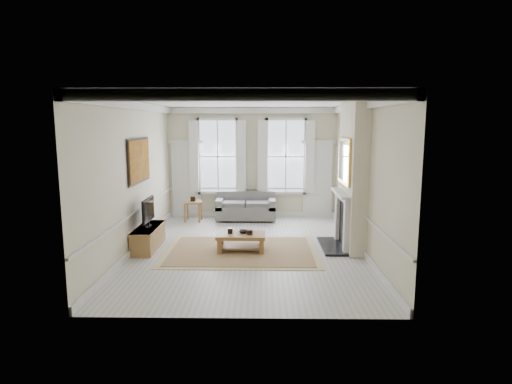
{
  "coord_description": "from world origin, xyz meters",
  "views": [
    {
      "loc": [
        0.34,
        -9.66,
        2.9
      ],
      "look_at": [
        0.17,
        0.66,
        1.25
      ],
      "focal_mm": 30.0,
      "sensor_mm": 36.0,
      "label": 1
    }
  ],
  "objects_px": {
    "sofa": "(246,208)",
    "coffee_table": "(241,237)",
    "side_table": "(193,205)",
    "tv_stand": "(148,238)"
  },
  "relations": [
    {
      "from": "tv_stand",
      "to": "coffee_table",
      "type": "bearing_deg",
      "value": -5.09
    },
    {
      "from": "sofa",
      "to": "side_table",
      "type": "bearing_deg",
      "value": -172.58
    },
    {
      "from": "coffee_table",
      "to": "tv_stand",
      "type": "height_order",
      "value": "tv_stand"
    },
    {
      "from": "sofa",
      "to": "side_table",
      "type": "relative_size",
      "value": 2.92
    },
    {
      "from": "side_table",
      "to": "tv_stand",
      "type": "height_order",
      "value": "side_table"
    },
    {
      "from": "sofa",
      "to": "coffee_table",
      "type": "height_order",
      "value": "sofa"
    },
    {
      "from": "side_table",
      "to": "tv_stand",
      "type": "distance_m",
      "value": 2.96
    },
    {
      "from": "side_table",
      "to": "sofa",
      "type": "bearing_deg",
      "value": 7.42
    },
    {
      "from": "sofa",
      "to": "tv_stand",
      "type": "bearing_deg",
      "value": -125.05
    },
    {
      "from": "side_table",
      "to": "coffee_table",
      "type": "height_order",
      "value": "side_table"
    }
  ]
}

